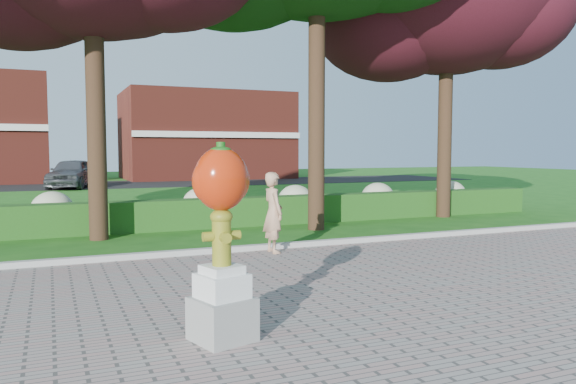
{
  "coord_description": "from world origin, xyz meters",
  "views": [
    {
      "loc": [
        -3.05,
        -7.93,
        2.13
      ],
      "look_at": [
        0.76,
        1.0,
        1.4
      ],
      "focal_mm": 35.0,
      "sensor_mm": 36.0,
      "label": 1
    }
  ],
  "objects": [
    {
      "name": "ground",
      "position": [
        0.0,
        0.0,
        0.0
      ],
      "size": [
        100.0,
        100.0,
        0.0
      ],
      "primitive_type": "plane",
      "color": "#1C5816",
      "rests_on": "ground"
    },
    {
      "name": "curb",
      "position": [
        0.0,
        3.0,
        0.07
      ],
      "size": [
        40.0,
        0.18,
        0.15
      ],
      "primitive_type": "cube",
      "color": "#ADADA5",
      "rests_on": "ground"
    },
    {
      "name": "lawn_hedge",
      "position": [
        0.0,
        7.0,
        0.4
      ],
      "size": [
        24.0,
        0.7,
        0.8
      ],
      "primitive_type": "cube",
      "color": "#204413",
      "rests_on": "ground"
    },
    {
      "name": "hydrangea_row",
      "position": [
        0.57,
        8.0,
        0.55
      ],
      "size": [
        20.1,
        1.1,
        0.99
      ],
      "color": "#AFB78B",
      "rests_on": "ground"
    },
    {
      "name": "street",
      "position": [
        0.0,
        28.0,
        0.01
      ],
      "size": [
        50.0,
        8.0,
        0.02
      ],
      "primitive_type": "cube",
      "color": "black",
      "rests_on": "ground"
    },
    {
      "name": "building_right",
      "position": [
        8.0,
        34.0,
        3.2
      ],
      "size": [
        12.0,
        8.0,
        6.4
      ],
      "primitive_type": "cube",
      "color": "maroon",
      "rests_on": "ground"
    },
    {
      "name": "hydrant_sculpture",
      "position": [
        -1.35,
        -2.1,
        1.19
      ],
      "size": [
        0.73,
        0.73,
        2.17
      ],
      "rotation": [
        0.0,
        0.0,
        0.29
      ],
      "color": "gray",
      "rests_on": "walkway"
    },
    {
      "name": "woman",
      "position": [
        1.11,
        2.6,
        0.86
      ],
      "size": [
        0.42,
        0.62,
        1.64
      ],
      "primitive_type": "imported",
      "rotation": [
        0.0,
        0.0,
        1.61
      ],
      "color": "tan",
      "rests_on": "walkway"
    },
    {
      "name": "parked_car",
      "position": [
        -1.87,
        25.6,
        0.85
      ],
      "size": [
        3.28,
        5.2,
        1.65
      ],
      "primitive_type": "imported",
      "rotation": [
        0.0,
        0.0,
        -0.3
      ],
      "color": "#43464C",
      "rests_on": "street"
    }
  ]
}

